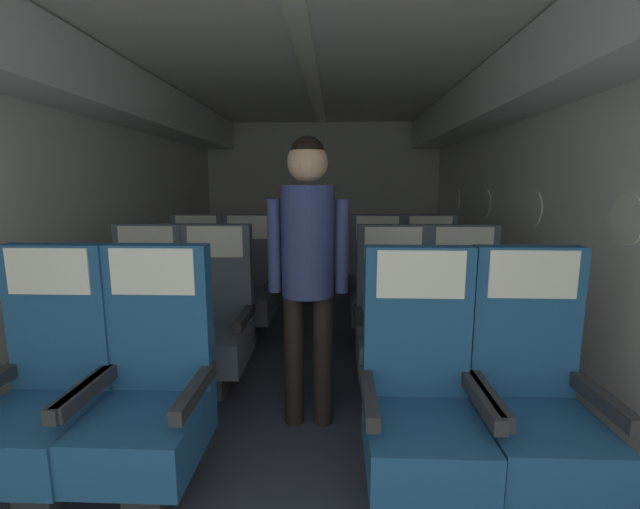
% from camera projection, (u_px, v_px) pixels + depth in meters
% --- Properties ---
extents(ground, '(3.55, 6.24, 0.02)m').
position_uv_depth(ground, '(309.00, 358.00, 3.25)').
color(ground, '#2D3342').
extents(fuselage_shell, '(3.43, 5.89, 2.25)m').
position_uv_depth(fuselage_shell, '(310.00, 146.00, 3.23)').
color(fuselage_shell, silver).
rests_on(fuselage_shell, ground).
extents(seat_a_left_window, '(0.48, 0.50, 1.08)m').
position_uv_depth(seat_a_left_window, '(46.00, 396.00, 1.75)').
color(seat_a_left_window, '#38383D').
rests_on(seat_a_left_window, ground).
extents(seat_a_left_aisle, '(0.48, 0.50, 1.08)m').
position_uv_depth(seat_a_left_aisle, '(151.00, 396.00, 1.74)').
color(seat_a_left_aisle, '#38383D').
rests_on(seat_a_left_aisle, ground).
extents(seat_a_right_aisle, '(0.48, 0.50, 1.08)m').
position_uv_depth(seat_a_right_aisle, '(533.00, 403.00, 1.69)').
color(seat_a_right_aisle, '#38383D').
rests_on(seat_a_right_aisle, ground).
extents(seat_a_right_window, '(0.48, 0.50, 1.08)m').
position_uv_depth(seat_a_right_window, '(420.00, 403.00, 1.69)').
color(seat_a_right_window, '#38383D').
rests_on(seat_a_right_window, ground).
extents(seat_b_left_window, '(0.48, 0.50, 1.08)m').
position_uv_depth(seat_b_left_window, '(145.00, 323.00, 2.67)').
color(seat_b_left_window, '#38383D').
rests_on(seat_b_left_window, ground).
extents(seat_b_left_aisle, '(0.48, 0.50, 1.08)m').
position_uv_depth(seat_b_left_aisle, '(214.00, 323.00, 2.66)').
color(seat_b_left_aisle, '#38383D').
rests_on(seat_b_left_aisle, ground).
extents(seat_b_right_aisle, '(0.48, 0.50, 1.08)m').
position_uv_depth(seat_b_right_aisle, '(464.00, 326.00, 2.61)').
color(seat_b_right_aisle, '#38383D').
rests_on(seat_b_right_aisle, ground).
extents(seat_b_right_window, '(0.48, 0.50, 1.08)m').
position_uv_depth(seat_b_right_window, '(393.00, 326.00, 2.61)').
color(seat_b_right_window, '#38383D').
rests_on(seat_b_right_window, ground).
extents(seat_c_left_window, '(0.48, 0.50, 1.08)m').
position_uv_depth(seat_c_left_window, '(195.00, 287.00, 3.59)').
color(seat_c_left_window, '#38383D').
rests_on(seat_c_left_window, ground).
extents(seat_c_left_aisle, '(0.48, 0.50, 1.08)m').
position_uv_depth(seat_c_left_aisle, '(248.00, 288.00, 3.57)').
color(seat_c_left_aisle, '#38383D').
rests_on(seat_c_left_aisle, ground).
extents(seat_c_right_aisle, '(0.48, 0.50, 1.08)m').
position_uv_depth(seat_c_right_aisle, '(430.00, 290.00, 3.52)').
color(seat_c_right_aisle, '#38383D').
rests_on(seat_c_right_aisle, ground).
extents(seat_c_right_window, '(0.48, 0.50, 1.08)m').
position_uv_depth(seat_c_right_window, '(377.00, 289.00, 3.53)').
color(seat_c_right_window, '#38383D').
rests_on(seat_c_right_window, ground).
extents(flight_attendant, '(0.43, 0.28, 1.58)m').
position_uv_depth(flight_attendant, '(308.00, 254.00, 2.20)').
color(flight_attendant, black).
rests_on(flight_attendant, ground).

